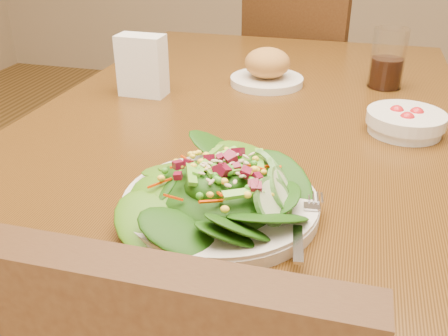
{
  "coord_description": "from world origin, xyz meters",
  "views": [
    {
      "loc": [
        0.21,
        -0.97,
        1.13
      ],
      "look_at": [
        0.04,
        -0.37,
        0.81
      ],
      "focal_mm": 40.0,
      "sensor_mm": 36.0,
      "label": 1
    }
  ],
  "objects": [
    {
      "name": "napkin_holder",
      "position": [
        -0.26,
        0.05,
        0.82
      ],
      "size": [
        0.11,
        0.06,
        0.14
      ],
      "rotation": [
        0.0,
        0.0,
        -0.02
      ],
      "color": "white",
      "rests_on": "dining_table"
    },
    {
      "name": "salad_plate",
      "position": [
        0.05,
        -0.39,
        0.78
      ],
      "size": [
        0.28,
        0.28,
        0.08
      ],
      "rotation": [
        0.0,
        0.0,
        -0.23
      ],
      "color": "silver",
      "rests_on": "dining_table"
    },
    {
      "name": "chair_far",
      "position": [
        0.02,
        0.91,
        0.48
      ],
      "size": [
        0.53,
        0.53,
        0.91
      ],
      "rotation": [
        0.0,
        0.0,
        2.8
      ],
      "color": "#3D2610",
      "rests_on": "ground_plane"
    },
    {
      "name": "tomato_bowl",
      "position": [
        0.31,
        -0.02,
        0.77
      ],
      "size": [
        0.15,
        0.15,
        0.05
      ],
      "color": "silver",
      "rests_on": "dining_table"
    },
    {
      "name": "bread_plate",
      "position": [
        -0.0,
        0.2,
        0.79
      ],
      "size": [
        0.18,
        0.18,
        0.09
      ],
      "color": "silver",
      "rests_on": "dining_table"
    },
    {
      "name": "drinking_glass",
      "position": [
        0.28,
        0.26,
        0.81
      ],
      "size": [
        0.08,
        0.08,
        0.14
      ],
      "color": "silver",
      "rests_on": "dining_table"
    },
    {
      "name": "dining_table",
      "position": [
        0.0,
        0.0,
        0.65
      ],
      "size": [
        0.9,
        1.4,
        0.75
      ],
      "color": "#593714",
      "rests_on": "ground_plane"
    }
  ]
}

